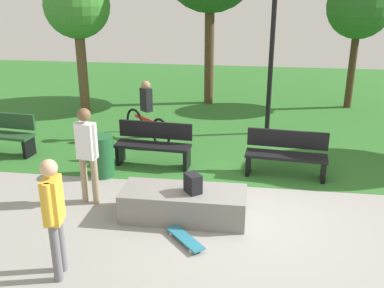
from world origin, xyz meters
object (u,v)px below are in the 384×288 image
skater_watching (87,149)px  park_bench_center_lawn (286,153)px  cyclist_on_bicycle (147,116)px  tree_broad_elm (359,7)px  lamp_post (273,28)px  concrete_ledge (184,204)px  skateboard_by_ledge (185,238)px  park_bench_far_left (154,143)px  tree_leaning_ash (77,7)px  park_bench_by_oak (0,133)px  skater_performing_trick (54,210)px  backpack_on_ledge (193,183)px  trash_bin (102,156)px

skater_watching → park_bench_center_lawn: (3.48, 1.66, -0.53)m
skater_watching → cyclist_on_bicycle: skater_watching is taller
tree_broad_elm → lamp_post: bearing=-131.2°
skater_watching → park_bench_center_lawn: 3.89m
concrete_ledge → skateboard_by_ledge: bearing=-79.1°
tree_broad_elm → lamp_post: size_ratio=0.90×
park_bench_far_left → tree_leaning_ash: (-2.95, 3.74, 2.53)m
skater_watching → park_bench_by_oak: (-2.86, 2.05, -0.53)m
skater_watching → park_bench_by_oak: skater_watching is taller
skater_performing_trick → skateboard_by_ledge: (1.53, 1.01, -0.91)m
park_bench_by_oak → tree_leaning_ash: size_ratio=0.41×
backpack_on_ledge → trash_bin: (-2.05, 1.49, -0.24)m
skateboard_by_ledge → park_bench_far_left: size_ratio=0.45×
park_bench_by_oak → cyclist_on_bicycle: bearing=22.4°
park_bench_far_left → tree_leaning_ash: tree_leaning_ash is taller
backpack_on_ledge → cyclist_on_bicycle: bearing=-14.0°
backpack_on_ledge → trash_bin: 2.54m
backpack_on_ledge → skateboard_by_ledge: 0.91m
park_bench_center_lawn → park_bench_far_left: bearing=176.1°
backpack_on_ledge → park_bench_far_left: size_ratio=0.20×
skateboard_by_ledge → tree_broad_elm: tree_broad_elm is taller
tree_broad_elm → trash_bin: (-5.85, -6.04, -2.57)m
park_bench_by_oak → cyclist_on_bicycle: 3.35m
park_bench_by_oak → tree_leaning_ash: bearing=79.7°
skateboard_by_ledge → park_bench_far_left: 3.13m
park_bench_far_left → tree_leaning_ash: 5.40m
backpack_on_ledge → lamp_post: 5.21m
cyclist_on_bicycle → trash_bin: bearing=-100.4°
park_bench_by_oak → concrete_ledge: bearing=-27.3°
lamp_post → concrete_ledge: bearing=-107.4°
park_bench_far_left → skateboard_by_ledge: bearing=-68.7°
skater_watching → lamp_post: lamp_post is taller
skateboard_by_ledge → park_bench_far_left: (-1.13, 2.90, 0.42)m
skater_watching → lamp_post: size_ratio=0.39×
backpack_on_ledge → trash_bin: trash_bin is taller
skater_performing_trick → lamp_post: lamp_post is taller
skater_watching → skateboard_by_ledge: 2.34m
tree_leaning_ash → cyclist_on_bicycle: 4.10m
concrete_ledge → skater_performing_trick: size_ratio=1.22×
park_bench_far_left → cyclist_on_bicycle: (-0.50, 1.48, 0.15)m
park_bench_center_lawn → skateboard_by_ledge: bearing=-120.9°
backpack_on_ledge → concrete_ledge: bearing=36.6°
tree_leaning_ash → lamp_post: lamp_post is taller
skater_performing_trick → park_bench_far_left: size_ratio=1.02×
tree_leaning_ash → trash_bin: (2.05, -4.45, -2.59)m
skater_performing_trick → skateboard_by_ledge: bearing=33.6°
cyclist_on_bicycle → skateboard_by_ledge: bearing=-69.6°
tree_leaning_ash → lamp_post: size_ratio=0.91×
lamp_post → park_bench_center_lawn: bearing=-83.1°
park_bench_by_oak → lamp_post: lamp_post is taller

